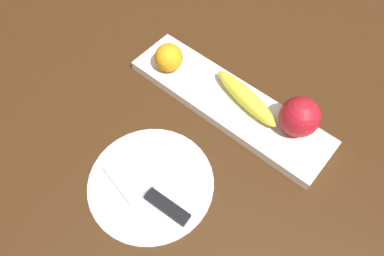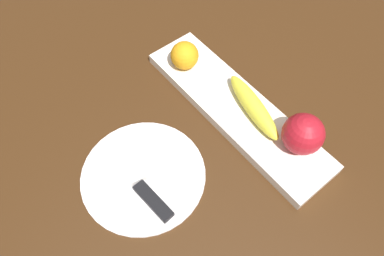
% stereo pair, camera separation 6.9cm
% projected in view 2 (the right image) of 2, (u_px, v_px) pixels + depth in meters
% --- Properties ---
extents(ground_plane, '(2.40, 2.40, 0.00)m').
position_uv_depth(ground_plane, '(230.00, 98.00, 0.80)').
color(ground_plane, '#3C230F').
extents(fruit_tray, '(0.47, 0.12, 0.02)m').
position_uv_depth(fruit_tray, '(236.00, 108.00, 0.77)').
color(fruit_tray, white).
rests_on(fruit_tray, ground_plane).
extents(apple, '(0.08, 0.08, 0.08)m').
position_uv_depth(apple, '(303.00, 134.00, 0.67)').
color(apple, '#A81622').
rests_on(apple, fruit_tray).
extents(banana, '(0.18, 0.07, 0.04)m').
position_uv_depth(banana, '(253.00, 107.00, 0.73)').
color(banana, yellow).
rests_on(banana, fruit_tray).
extents(orange_near_apple, '(0.06, 0.06, 0.06)m').
position_uv_depth(orange_near_apple, '(185.00, 56.00, 0.79)').
color(orange_near_apple, orange).
rests_on(orange_near_apple, fruit_tray).
extents(dinner_plate, '(0.24, 0.24, 0.01)m').
position_uv_depth(dinner_plate, '(143.00, 175.00, 0.69)').
color(dinner_plate, white).
rests_on(dinner_plate, ground_plane).
extents(folded_napkin, '(0.11, 0.12, 0.02)m').
position_uv_depth(folded_napkin, '(134.00, 161.00, 0.70)').
color(folded_napkin, white).
rests_on(folded_napkin, dinner_plate).
extents(knife, '(0.18, 0.04, 0.01)m').
position_uv_depth(knife, '(148.00, 195.00, 0.66)').
color(knife, silver).
rests_on(knife, dinner_plate).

